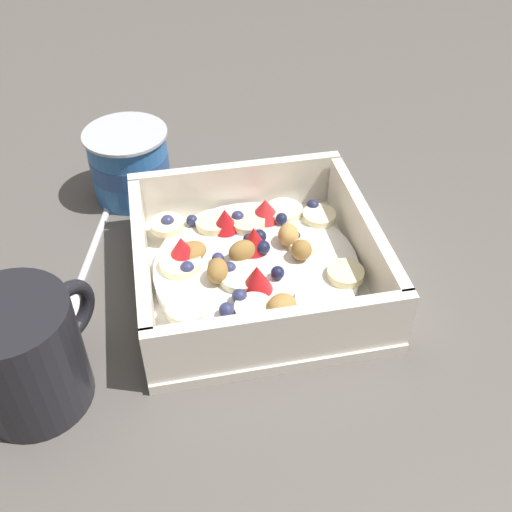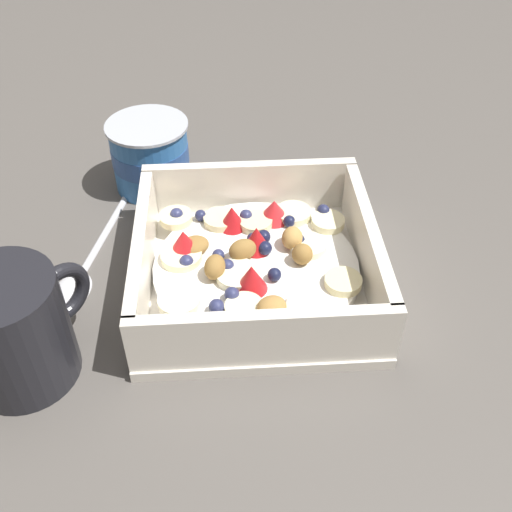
{
  "view_description": "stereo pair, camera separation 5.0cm",
  "coord_description": "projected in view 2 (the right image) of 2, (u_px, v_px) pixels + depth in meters",
  "views": [
    {
      "loc": [
        -0.08,
        -0.36,
        0.37
      ],
      "look_at": [
        -0.01,
        0.0,
        0.03
      ],
      "focal_mm": 42.03,
      "sensor_mm": 36.0,
      "label": 1
    },
    {
      "loc": [
        -0.03,
        -0.37,
        0.37
      ],
      "look_at": [
        -0.01,
        0.0,
        0.03
      ],
      "focal_mm": 42.03,
      "sensor_mm": 36.0,
      "label": 2
    }
  ],
  "objects": [
    {
      "name": "ground_plane",
      "position": [
        266.0,
        283.0,
        0.52
      ],
      "size": [
        2.4,
        2.4,
        0.0
      ],
      "primitive_type": "plane",
      "color": "#56514C"
    },
    {
      "name": "coffee_mug",
      "position": [
        14.0,
        329.0,
        0.42
      ],
      "size": [
        0.09,
        0.1,
        0.09
      ],
      "color": "black",
      "rests_on": "ground"
    },
    {
      "name": "yogurt_cup",
      "position": [
        150.0,
        155.0,
        0.61
      ],
      "size": [
        0.08,
        0.08,
        0.07
      ],
      "color": "#3370B7",
      "rests_on": "ground"
    },
    {
      "name": "fruit_bowl",
      "position": [
        255.0,
        264.0,
        0.51
      ],
      "size": [
        0.2,
        0.2,
        0.06
      ],
      "color": "white",
      "rests_on": "ground"
    },
    {
      "name": "spoon",
      "position": [
        83.0,
        268.0,
        0.53
      ],
      "size": [
        0.06,
        0.17,
        0.01
      ],
      "color": "silver",
      "rests_on": "ground"
    }
  ]
}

